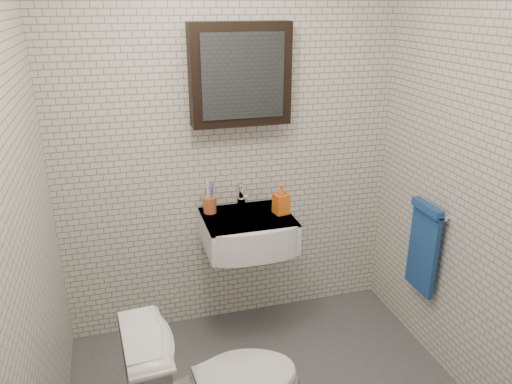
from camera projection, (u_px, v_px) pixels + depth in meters
room_shell at (282, 158)px, 2.18m from camera, size 2.22×2.02×2.51m
washbasin at (250, 233)px, 3.11m from camera, size 0.55×0.50×0.20m
faucet at (241, 197)px, 3.23m from camera, size 0.06×0.20×0.15m
mirror_cabinet at (240, 75)px, 2.94m from camera, size 0.60×0.15×0.60m
towel_rail at (424, 244)px, 3.03m from camera, size 0.09×0.30×0.58m
toothbrush_cup at (210, 204)px, 3.15m from camera, size 0.10×0.10×0.23m
soap_bottle at (281, 199)px, 3.12m from camera, size 0.10×0.10×0.19m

